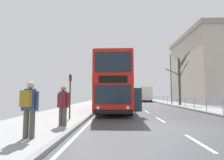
{
  "coord_description": "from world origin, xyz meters",
  "views": [
    {
      "loc": [
        -2.46,
        -7.78,
        1.48
      ],
      "look_at": [
        -2.9,
        5.58,
        2.56
      ],
      "focal_mm": 28.12,
      "sensor_mm": 36.0,
      "label": 1
    }
  ],
  "objects_px": {
    "double_decker_bus_main": "(115,86)",
    "bare_tree_far_00": "(180,78)",
    "background_bus_far_lane": "(142,94)",
    "pedestrian_companion": "(64,103)",
    "background_building_00": "(224,68)",
    "street_lamp_far_side": "(171,75)",
    "bus_stop_sign_near": "(70,91)",
    "pedestrian_with_backpack": "(29,105)"
  },
  "relations": [
    {
      "from": "street_lamp_far_side",
      "to": "pedestrian_with_backpack",
      "type": "bearing_deg",
      "value": -117.02
    },
    {
      "from": "pedestrian_with_backpack",
      "to": "double_decker_bus_main",
      "type": "bearing_deg",
      "value": 76.82
    },
    {
      "from": "bus_stop_sign_near",
      "to": "street_lamp_far_side",
      "type": "height_order",
      "value": "street_lamp_far_side"
    },
    {
      "from": "bus_stop_sign_near",
      "to": "pedestrian_companion",
      "type": "bearing_deg",
      "value": -81.77
    },
    {
      "from": "bare_tree_far_00",
      "to": "background_building_00",
      "type": "bearing_deg",
      "value": 38.59
    },
    {
      "from": "double_decker_bus_main",
      "to": "background_bus_far_lane",
      "type": "distance_m",
      "value": 23.6
    },
    {
      "from": "pedestrian_companion",
      "to": "bus_stop_sign_near",
      "type": "bearing_deg",
      "value": 98.23
    },
    {
      "from": "pedestrian_companion",
      "to": "street_lamp_far_side",
      "type": "height_order",
      "value": "street_lamp_far_side"
    },
    {
      "from": "street_lamp_far_side",
      "to": "bare_tree_far_00",
      "type": "xyz_separation_m",
      "value": [
        -0.01,
        -3.7,
        -0.84
      ]
    },
    {
      "from": "double_decker_bus_main",
      "to": "pedestrian_companion",
      "type": "xyz_separation_m",
      "value": [
        -2.12,
        -8.48,
        -1.14
      ]
    },
    {
      "from": "bare_tree_far_00",
      "to": "background_building_00",
      "type": "xyz_separation_m",
      "value": [
        10.79,
        8.61,
        2.44
      ]
    },
    {
      "from": "double_decker_bus_main",
      "to": "background_bus_far_lane",
      "type": "xyz_separation_m",
      "value": [
        5.56,
        22.93,
        -0.66
      ]
    },
    {
      "from": "pedestrian_with_backpack",
      "to": "bare_tree_far_00",
      "type": "xyz_separation_m",
      "value": [
        10.58,
        17.06,
        2.39
      ]
    },
    {
      "from": "background_bus_far_lane",
      "to": "background_building_00",
      "type": "distance_m",
      "value": 16.1
    },
    {
      "from": "pedestrian_with_backpack",
      "to": "street_lamp_far_side",
      "type": "xyz_separation_m",
      "value": [
        10.58,
        20.75,
        3.23
      ]
    },
    {
      "from": "pedestrian_with_backpack",
      "to": "street_lamp_far_side",
      "type": "relative_size",
      "value": 0.24
    },
    {
      "from": "bare_tree_far_00",
      "to": "background_bus_far_lane",
      "type": "bearing_deg",
      "value": 98.67
    },
    {
      "from": "double_decker_bus_main",
      "to": "background_building_00",
      "type": "bearing_deg",
      "value": 38.48
    },
    {
      "from": "background_bus_far_lane",
      "to": "background_building_00",
      "type": "xyz_separation_m",
      "value": [
        13.31,
        -7.93,
        4.38
      ]
    },
    {
      "from": "bare_tree_far_00",
      "to": "double_decker_bus_main",
      "type": "bearing_deg",
      "value": -141.65
    },
    {
      "from": "bus_stop_sign_near",
      "to": "background_bus_far_lane",
      "type": "bearing_deg",
      "value": 74.77
    },
    {
      "from": "background_bus_far_lane",
      "to": "bare_tree_far_00",
      "type": "xyz_separation_m",
      "value": [
        2.52,
        -16.54,
        1.94
      ]
    },
    {
      "from": "pedestrian_companion",
      "to": "bus_stop_sign_near",
      "type": "distance_m",
      "value": 2.2
    },
    {
      "from": "bus_stop_sign_near",
      "to": "bare_tree_far_00",
      "type": "distance_m",
      "value": 16.64
    },
    {
      "from": "double_decker_bus_main",
      "to": "bare_tree_far_00",
      "type": "distance_m",
      "value": 10.38
    },
    {
      "from": "street_lamp_far_side",
      "to": "pedestrian_companion",
      "type": "bearing_deg",
      "value": -118.79
    },
    {
      "from": "double_decker_bus_main",
      "to": "background_building_00",
      "type": "height_order",
      "value": "background_building_00"
    },
    {
      "from": "bus_stop_sign_near",
      "to": "street_lamp_far_side",
      "type": "xyz_separation_m",
      "value": [
        10.51,
        16.47,
        2.73
      ]
    },
    {
      "from": "street_lamp_far_side",
      "to": "bare_tree_far_00",
      "type": "relative_size",
      "value": 1.09
    },
    {
      "from": "background_bus_far_lane",
      "to": "bus_stop_sign_near",
      "type": "height_order",
      "value": "background_bus_far_lane"
    },
    {
      "from": "pedestrian_with_backpack",
      "to": "background_building_00",
      "type": "distance_m",
      "value": 33.74
    },
    {
      "from": "background_building_00",
      "to": "bare_tree_far_00",
      "type": "bearing_deg",
      "value": -141.41
    },
    {
      "from": "bus_stop_sign_near",
      "to": "street_lamp_far_side",
      "type": "bearing_deg",
      "value": 57.45
    },
    {
      "from": "pedestrian_companion",
      "to": "bare_tree_far_00",
      "type": "xyz_separation_m",
      "value": [
        10.2,
        14.87,
        2.42
      ]
    },
    {
      "from": "street_lamp_far_side",
      "to": "bus_stop_sign_near",
      "type": "bearing_deg",
      "value": -122.55
    },
    {
      "from": "pedestrian_companion",
      "to": "street_lamp_far_side",
      "type": "bearing_deg",
      "value": 61.21
    },
    {
      "from": "bare_tree_far_00",
      "to": "background_building_00",
      "type": "distance_m",
      "value": 14.02
    },
    {
      "from": "pedestrian_with_backpack",
      "to": "pedestrian_companion",
      "type": "bearing_deg",
      "value": 80.12
    },
    {
      "from": "double_decker_bus_main",
      "to": "bus_stop_sign_near",
      "type": "height_order",
      "value": "double_decker_bus_main"
    },
    {
      "from": "street_lamp_far_side",
      "to": "bare_tree_far_00",
      "type": "distance_m",
      "value": 3.79
    },
    {
      "from": "pedestrian_companion",
      "to": "background_building_00",
      "type": "relative_size",
      "value": 0.11
    },
    {
      "from": "double_decker_bus_main",
      "to": "bare_tree_far_00",
      "type": "bearing_deg",
      "value": 38.35
    }
  ]
}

